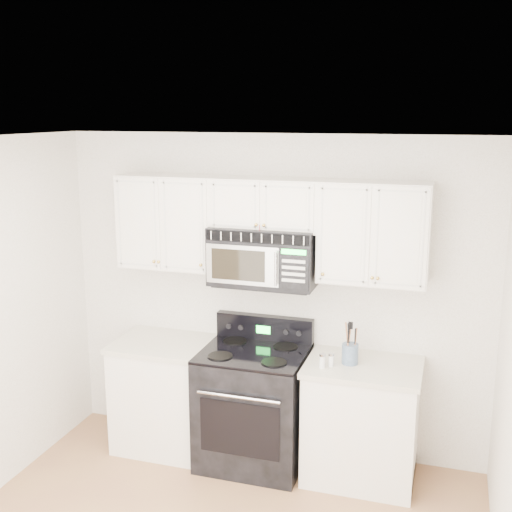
% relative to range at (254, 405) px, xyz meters
% --- Properties ---
extents(room, '(3.51, 3.51, 2.61)m').
position_rel_range_xyz_m(room, '(0.05, -1.41, 0.82)').
color(room, '#997044').
rests_on(room, ground).
extents(base_cabinet_left, '(0.86, 0.65, 0.92)m').
position_rel_range_xyz_m(base_cabinet_left, '(-0.75, 0.03, -0.06)').
color(base_cabinet_left, silver).
rests_on(base_cabinet_left, ground).
extents(base_cabinet_right, '(0.86, 0.65, 0.92)m').
position_rel_range_xyz_m(base_cabinet_right, '(0.85, 0.03, -0.06)').
color(base_cabinet_right, silver).
rests_on(base_cabinet_right, ground).
extents(range, '(0.81, 0.74, 1.13)m').
position_rel_range_xyz_m(range, '(0.00, 0.00, 0.00)').
color(range, black).
rests_on(range, ground).
extents(upper_cabinets, '(2.44, 0.37, 0.75)m').
position_rel_range_xyz_m(upper_cabinets, '(0.05, 0.18, 1.45)').
color(upper_cabinets, silver).
rests_on(upper_cabinets, ground).
extents(microwave, '(0.82, 0.46, 0.45)m').
position_rel_range_xyz_m(microwave, '(0.04, 0.13, 1.19)').
color(microwave, black).
rests_on(microwave, ground).
extents(utensil_crock, '(0.12, 0.12, 0.33)m').
position_rel_range_xyz_m(utensil_crock, '(0.75, 0.01, 0.52)').
color(utensil_crock, slate).
rests_on(utensil_crock, base_cabinet_right).
extents(shaker_salt, '(0.05, 0.05, 0.11)m').
position_rel_range_xyz_m(shaker_salt, '(0.57, -0.13, 0.49)').
color(shaker_salt, silver).
rests_on(shaker_salt, base_cabinet_right).
extents(shaker_pepper, '(0.04, 0.04, 0.10)m').
position_rel_range_xyz_m(shaker_pepper, '(0.63, -0.08, 0.49)').
color(shaker_pepper, silver).
rests_on(shaker_pepper, base_cabinet_right).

